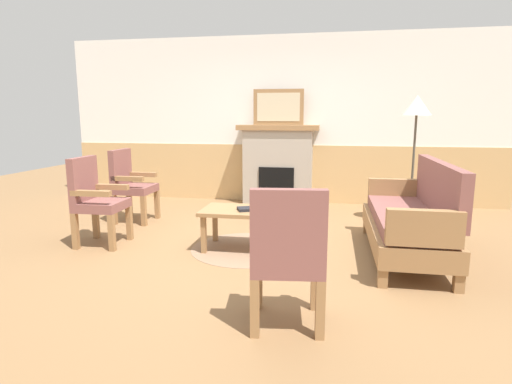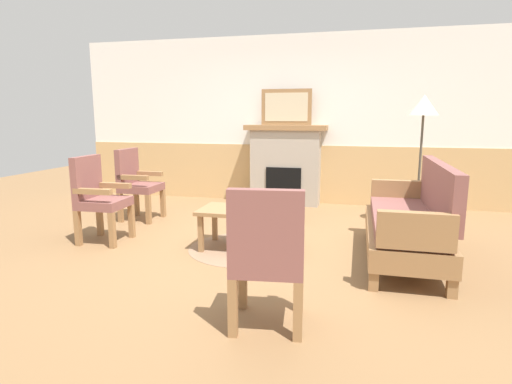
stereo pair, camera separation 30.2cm
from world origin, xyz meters
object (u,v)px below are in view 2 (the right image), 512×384
(armchair_near_fireplace, at_px, (136,181))
(armchair_front_left, at_px, (267,252))
(floor_lamp_by_couch, at_px, (423,114))
(footstool, at_px, (281,200))
(coffee_table, at_px, (245,214))
(fireplace, at_px, (286,164))
(couch, at_px, (409,221))
(armchair_by_window_left, at_px, (98,195))
(book_on_table, at_px, (244,209))
(framed_picture, at_px, (286,107))

(armchair_near_fireplace, bearing_deg, armchair_front_left, -46.51)
(floor_lamp_by_couch, bearing_deg, footstool, -175.87)
(coffee_table, relative_size, armchair_near_fireplace, 0.98)
(coffee_table, bearing_deg, fireplace, 89.56)
(fireplace, xyz_separation_m, footstool, (0.13, -1.13, -0.37))
(fireplace, bearing_deg, couch, -55.28)
(coffee_table, bearing_deg, armchair_near_fireplace, 153.09)
(footstool, height_order, armchair_by_window_left, armchair_by_window_left)
(armchair_front_left, bearing_deg, armchair_near_fireplace, 133.49)
(fireplace, bearing_deg, coffee_table, -90.44)
(coffee_table, xyz_separation_m, armchair_by_window_left, (-1.69, -0.13, 0.15))
(armchair_by_window_left, bearing_deg, book_on_table, 2.53)
(armchair_by_window_left, relative_size, armchair_front_left, 1.00)
(armchair_by_window_left, xyz_separation_m, armchair_front_left, (2.29, -1.50, 0.00))
(couch, height_order, footstool, couch)
(armchair_near_fireplace, bearing_deg, book_on_table, -28.04)
(book_on_table, bearing_deg, armchair_front_left, -69.30)
(book_on_table, distance_m, armchair_near_fireplace, 2.05)
(book_on_table, height_order, armchair_near_fireplace, armchair_near_fireplace)
(floor_lamp_by_couch, bearing_deg, armchair_front_left, -113.40)
(fireplace, relative_size, footstool, 3.25)
(coffee_table, height_order, armchair_front_left, armchair_front_left)
(armchair_by_window_left, bearing_deg, framed_picture, 56.24)
(armchair_by_window_left, bearing_deg, armchair_near_fireplace, 96.15)
(floor_lamp_by_couch, bearing_deg, fireplace, 152.20)
(footstool, xyz_separation_m, armchair_near_fireplace, (-1.95, -0.38, 0.25))
(book_on_table, bearing_deg, armchair_by_window_left, -177.47)
(coffee_table, relative_size, armchair_front_left, 0.98)
(fireplace, height_order, armchair_by_window_left, fireplace)
(armchair_front_left, bearing_deg, footstool, 98.82)
(fireplace, bearing_deg, armchair_front_left, -81.79)
(couch, relative_size, armchair_by_window_left, 1.84)
(footstool, bearing_deg, coffee_table, -96.61)
(coffee_table, distance_m, book_on_table, 0.09)
(framed_picture, bearing_deg, armchair_by_window_left, -123.76)
(framed_picture, bearing_deg, footstool, -83.36)
(armchair_near_fireplace, relative_size, floor_lamp_by_couch, 0.58)
(couch, xyz_separation_m, coffee_table, (-1.68, -0.04, -0.01))
(footstool, bearing_deg, framed_picture, 96.64)
(armchair_by_window_left, xyz_separation_m, floor_lamp_by_couch, (3.61, 1.55, 0.91))
(armchair_front_left, xyz_separation_m, floor_lamp_by_couch, (1.32, 3.05, 0.91))
(armchair_by_window_left, bearing_deg, footstool, 37.73)
(armchair_by_window_left, distance_m, armchair_front_left, 2.74)
(fireplace, relative_size, book_on_table, 6.75)
(footstool, xyz_separation_m, floor_lamp_by_couch, (1.77, 0.13, 1.17))
(book_on_table, bearing_deg, couch, 3.06)
(armchair_front_left, bearing_deg, coffee_table, 110.42)
(book_on_table, relative_size, armchair_front_left, 0.20)
(coffee_table, relative_size, armchair_by_window_left, 0.98)
(footstool, distance_m, armchair_by_window_left, 2.34)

